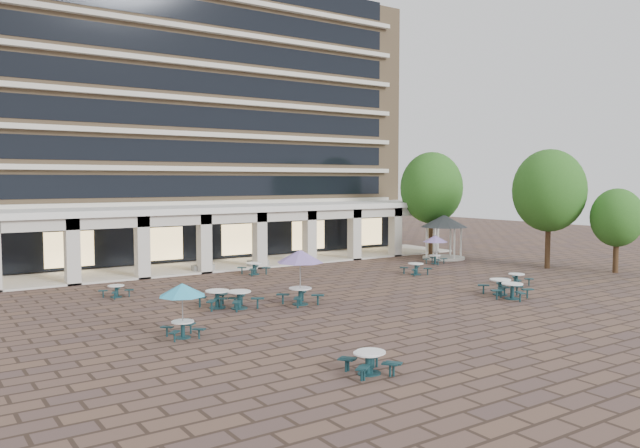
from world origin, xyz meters
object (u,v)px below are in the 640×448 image
at_px(gazebo, 444,226).
at_px(planter_right, 258,260).
at_px(picnic_table_0, 368,361).
at_px(planter_left, 203,266).
at_px(picnic_table_2, 512,290).
at_px(picnic_table_1, 371,360).

distance_m(gazebo, planter_right, 15.19).
distance_m(picnic_table_0, planter_right, 25.54).
height_order(gazebo, planter_left, gazebo).
distance_m(picnic_table_2, planter_right, 18.91).
distance_m(picnic_table_0, picnic_table_2, 15.36).
xyz_separation_m(picnic_table_0, planter_left, (4.75, 23.90, 0.01)).
height_order(picnic_table_2, planter_right, planter_right).
bearing_deg(picnic_table_0, planter_left, 87.61).
relative_size(picnic_table_0, picnic_table_2, 0.78).
xyz_separation_m(picnic_table_0, picnic_table_2, (14.25, 5.73, 0.07)).
bearing_deg(picnic_table_1, planter_left, 88.43).
height_order(picnic_table_1, picnic_table_2, picnic_table_2).
bearing_deg(planter_left, gazebo, -12.39).
height_order(picnic_table_1, planter_right, planter_right).
bearing_deg(gazebo, picnic_table_0, -139.86).
height_order(picnic_table_0, picnic_table_2, picnic_table_2).
bearing_deg(gazebo, picnic_table_1, -139.72).
bearing_deg(planter_right, picnic_table_0, -110.63).
height_order(picnic_table_0, gazebo, gazebo).
relative_size(planter_left, planter_right, 1.00).
relative_size(gazebo, planter_right, 2.48).
xyz_separation_m(picnic_table_2, planter_right, (-5.25, 18.17, 0.01)).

